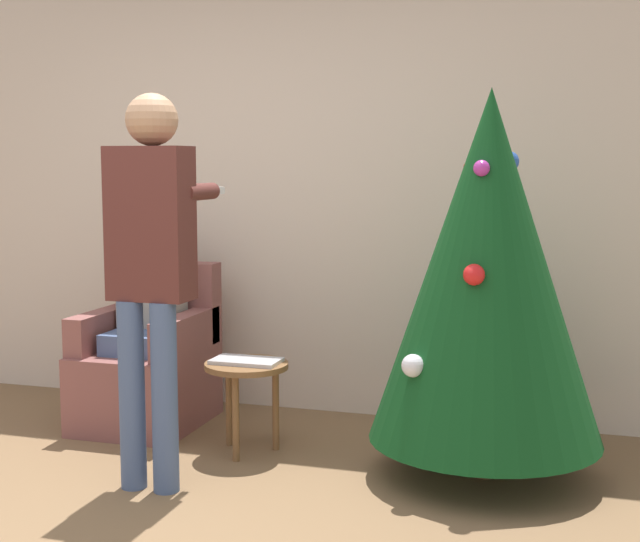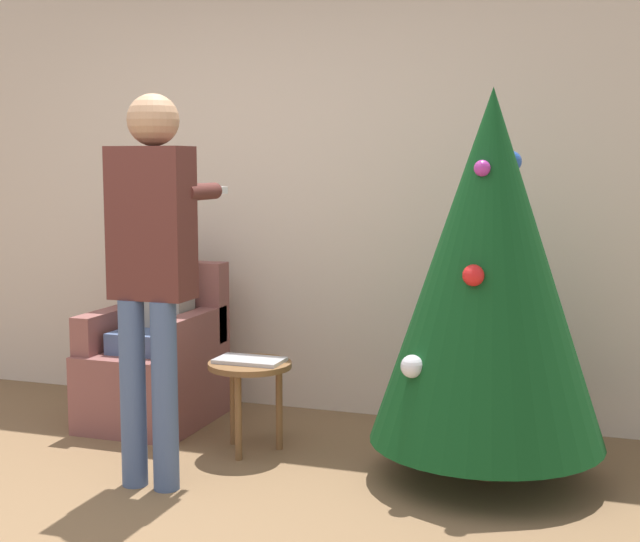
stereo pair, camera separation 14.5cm
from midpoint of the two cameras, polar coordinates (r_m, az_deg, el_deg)
The scene contains 7 objects.
wall_back at distance 5.42m, azimuth -3.63°, elevation 5.31°, with size 8.00×0.06×2.70m.
christmas_tree at distance 4.23m, azimuth 9.72°, elevation 0.24°, with size 1.11×1.11×1.85m.
armchair at distance 5.29m, azimuth -11.67°, elevation -6.05°, with size 0.64×0.75×0.91m.
person_seated at distance 5.20m, azimuth -11.89°, elevation -2.18°, with size 0.36×0.46×1.26m.
person_standing at distance 4.14m, azimuth -11.76°, elevation 1.07°, with size 0.39×0.57×1.82m.
side_stool at distance 4.67m, azimuth -5.62°, elevation -6.71°, with size 0.44×0.44×0.47m.
laptop at distance 4.65m, azimuth -5.63°, elevation -5.75°, with size 0.35×0.20×0.02m.
Camera 1 is at (1.84, -2.87, 1.50)m, focal length 50.00 mm.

